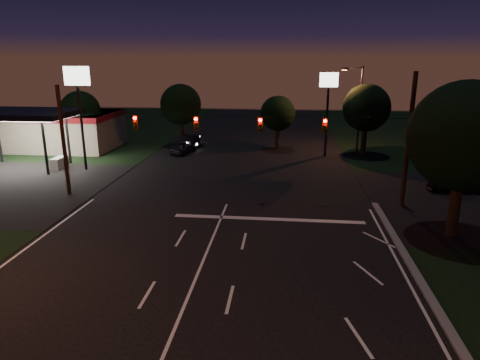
# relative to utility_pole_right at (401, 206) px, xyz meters

# --- Properties ---
(ground) EXTENTS (140.00, 140.00, 0.00)m
(ground) POSITION_rel_utility_pole_right_xyz_m (-12.00, -15.00, 0.00)
(ground) COLOR black
(ground) RESTS_ON ground
(stop_bar) EXTENTS (12.00, 0.50, 0.01)m
(stop_bar) POSITION_rel_utility_pole_right_xyz_m (-9.00, -3.50, 0.01)
(stop_bar) COLOR silver
(stop_bar) RESTS_ON ground
(utility_pole_right) EXTENTS (0.30, 0.30, 9.00)m
(utility_pole_right) POSITION_rel_utility_pole_right_xyz_m (0.00, 0.00, 0.00)
(utility_pole_right) COLOR black
(utility_pole_right) RESTS_ON ground
(utility_pole_left) EXTENTS (0.28, 0.28, 8.00)m
(utility_pole_left) POSITION_rel_utility_pole_right_xyz_m (-24.00, 0.00, 0.00)
(utility_pole_left) COLOR black
(utility_pole_left) RESTS_ON ground
(signal_span) EXTENTS (24.00, 0.40, 1.56)m
(signal_span) POSITION_rel_utility_pole_right_xyz_m (-12.00, -0.04, 5.50)
(signal_span) COLOR black
(signal_span) RESTS_ON ground
(gas_station) EXTENTS (14.20, 16.10, 5.25)m
(gas_station) POSITION_rel_utility_pole_right_xyz_m (-33.86, 15.39, 2.38)
(gas_station) COLOR gray
(gas_station) RESTS_ON ground
(pole_sign_left_near) EXTENTS (2.20, 0.30, 9.10)m
(pole_sign_left_near) POSITION_rel_utility_pole_right_xyz_m (-26.00, 7.00, 6.98)
(pole_sign_left_near) COLOR black
(pole_sign_left_near) RESTS_ON ground
(pole_sign_right) EXTENTS (1.80, 0.30, 8.40)m
(pole_sign_right) POSITION_rel_utility_pole_right_xyz_m (-4.00, 15.00, 6.24)
(pole_sign_right) COLOR black
(pole_sign_right) RESTS_ON ground
(street_light_right_far) EXTENTS (2.20, 0.35, 9.00)m
(street_light_right_far) POSITION_rel_utility_pole_right_xyz_m (-0.76, 17.00, 5.24)
(street_light_right_far) COLOR black
(street_light_right_far) RESTS_ON ground
(tree_right_near) EXTENTS (6.00, 6.00, 8.76)m
(tree_right_near) POSITION_rel_utility_pole_right_xyz_m (1.53, -4.83, 5.68)
(tree_right_near) COLOR black
(tree_right_near) RESTS_ON ground
(tree_far_a) EXTENTS (4.20, 4.20, 6.42)m
(tree_far_a) POSITION_rel_utility_pole_right_xyz_m (-29.98, 15.12, 4.26)
(tree_far_a) COLOR black
(tree_far_a) RESTS_ON ground
(tree_far_b) EXTENTS (4.60, 4.60, 6.98)m
(tree_far_b) POSITION_rel_utility_pole_right_xyz_m (-19.98, 19.13, 4.61)
(tree_far_b) COLOR black
(tree_far_b) RESTS_ON ground
(tree_far_c) EXTENTS (3.80, 3.80, 5.86)m
(tree_far_c) POSITION_rel_utility_pole_right_xyz_m (-8.98, 18.10, 3.90)
(tree_far_c) COLOR black
(tree_far_c) RESTS_ON ground
(tree_far_d) EXTENTS (4.80, 4.80, 7.30)m
(tree_far_d) POSITION_rel_utility_pole_right_xyz_m (0.02, 16.13, 4.83)
(tree_far_d) COLOR black
(tree_far_d) RESTS_ON ground
(tree_far_e) EXTENTS (4.00, 4.00, 6.18)m
(tree_far_e) POSITION_rel_utility_pole_right_xyz_m (8.02, 14.11, 4.11)
(tree_far_e) COLOR black
(tree_far_e) RESTS_ON ground
(car_oncoming_a) EXTENTS (2.43, 3.99, 1.27)m
(car_oncoming_a) POSITION_rel_utility_pole_right_xyz_m (-18.81, 14.57, 0.64)
(car_oncoming_a) COLOR black
(car_oncoming_a) RESTS_ON ground
(car_oncoming_b) EXTENTS (1.73, 4.19, 1.35)m
(car_oncoming_b) POSITION_rel_utility_pole_right_xyz_m (-19.06, 18.77, 0.67)
(car_oncoming_b) COLOR black
(car_oncoming_b) RESTS_ON ground
(car_cross) EXTENTS (4.53, 2.08, 1.29)m
(car_cross) POSITION_rel_utility_pole_right_xyz_m (5.01, 3.78, 0.64)
(car_cross) COLOR black
(car_cross) RESTS_ON ground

